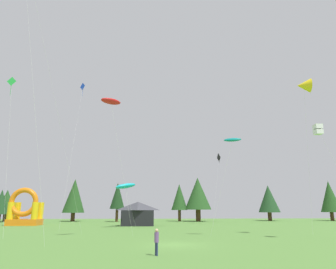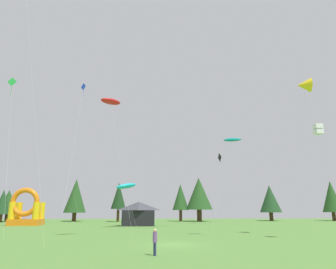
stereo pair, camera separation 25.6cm
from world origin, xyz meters
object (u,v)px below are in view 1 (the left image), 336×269
kite_white_box (318,130)px  kite_teal_parafoil (233,140)px  kite_yellow_delta (304,86)px  inflatable_orange_dome (25,212)px  kite_green_diamond (12,84)px  kite_blue_diamond (83,88)px  festival_tent (138,214)px  kite_black_diamond (220,158)px  person_far_side (157,240)px  kite_red_parafoil (111,101)px  kite_cyan_parafoil (126,186)px

kite_white_box → kite_teal_parafoil: (-7.55, 4.06, -0.25)m
kite_white_box → kite_yellow_delta: (0.87, 3.29, 6.08)m
kite_yellow_delta → inflatable_orange_dome: size_ratio=2.76×
kite_white_box → kite_green_diamond: size_ratio=0.62×
kite_blue_diamond → kite_yellow_delta: (29.95, -21.43, -7.65)m
kite_yellow_delta → festival_tent: (-19.41, 21.38, -14.63)m
kite_blue_diamond → inflatable_orange_dome: kite_blue_diamond is taller
kite_black_diamond → inflatable_orange_dome: size_ratio=2.02×
kite_white_box → person_far_side: (-16.20, -7.81, -9.54)m
kite_green_diamond → festival_tent: size_ratio=3.31×
kite_white_box → inflatable_orange_dome: (-38.02, 26.96, -8.25)m
inflatable_orange_dome → festival_tent: (19.48, -2.29, -0.31)m
kite_green_diamond → kite_white_box: bearing=-10.3°
kite_black_diamond → kite_red_parafoil: bearing=-124.6°
kite_white_box → kite_cyan_parafoil: 28.75m
inflatable_orange_dome → kite_red_parafoil: bearing=-54.7°
kite_cyan_parafoil → festival_tent: (1.82, 4.83, -4.27)m
kite_yellow_delta → festival_tent: size_ratio=3.26×
kite_white_box → inflatable_orange_dome: size_ratio=1.75×
person_far_side → kite_green_diamond: bearing=24.2°
kite_red_parafoil → kite_teal_parafoil: (13.37, 1.29, -3.74)m
kite_red_parafoil → festival_tent: (2.38, 21.90, -12.04)m
kite_cyan_parafoil → kite_blue_diamond: bearing=150.7°
kite_black_diamond → person_far_side: size_ratio=7.79×
kite_blue_diamond → kite_teal_parafoil: 32.96m
kite_green_diamond → inflatable_orange_dome: bearing=103.6°
kite_red_parafoil → kite_black_diamond: 30.95m
inflatable_orange_dome → kite_black_diamond: bearing=2.1°
inflatable_orange_dome → festival_tent: size_ratio=1.18×
kite_cyan_parafoil → inflatable_orange_dome: (-17.66, 7.12, -3.96)m
festival_tent → kite_red_parafoil: bearing=-96.2°
kite_blue_diamond → kite_green_diamond: bearing=-101.7°
kite_green_diamond → inflatable_orange_dome: 26.13m
kite_white_box → kite_green_diamond: 34.11m
kite_teal_parafoil → kite_blue_diamond: bearing=136.2°
kite_red_parafoil → person_far_side: (4.72, -10.59, -13.02)m
kite_blue_diamond → festival_tent: size_ratio=4.69×
kite_blue_diamond → kite_black_diamond: bearing=7.7°
kite_black_diamond → kite_green_diamond: (-29.56, -22.22, 4.88)m
kite_green_diamond → person_far_side: kite_green_diamond is taller
kite_blue_diamond → kite_yellow_delta: bearing=-35.6°
kite_cyan_parafoil → kite_green_diamond: bearing=-132.2°
kite_yellow_delta → festival_tent: 32.37m
kite_red_parafoil → kite_blue_diamond: (-8.16, 21.95, 10.24)m
kite_blue_diamond → kite_green_diamond: 20.46m
kite_white_box → kite_black_diamond: bearing=96.8°
kite_teal_parafoil → person_far_side: size_ratio=6.46×
kite_blue_diamond → kite_teal_parafoil: bearing=-43.8°
kite_green_diamond → inflatable_orange_dome: (-5.08, 20.98, -14.73)m
kite_blue_diamond → inflatable_orange_dome: 23.83m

